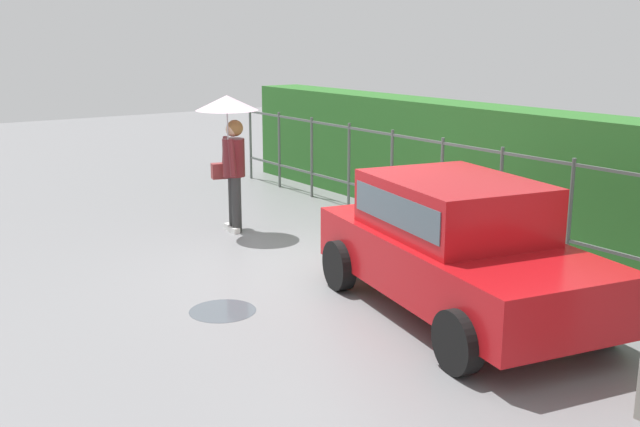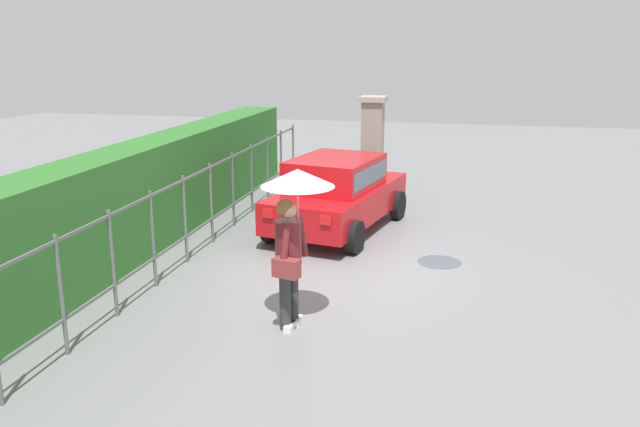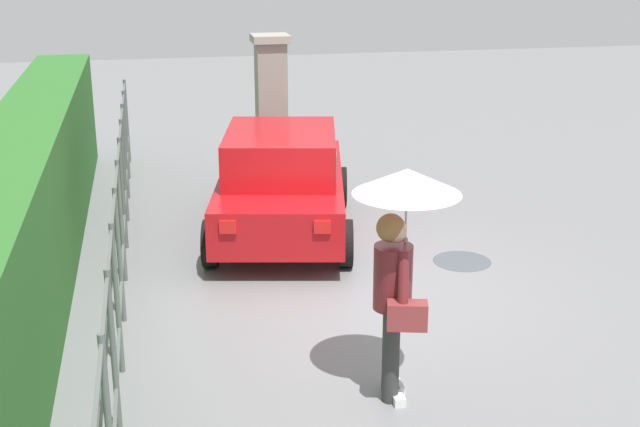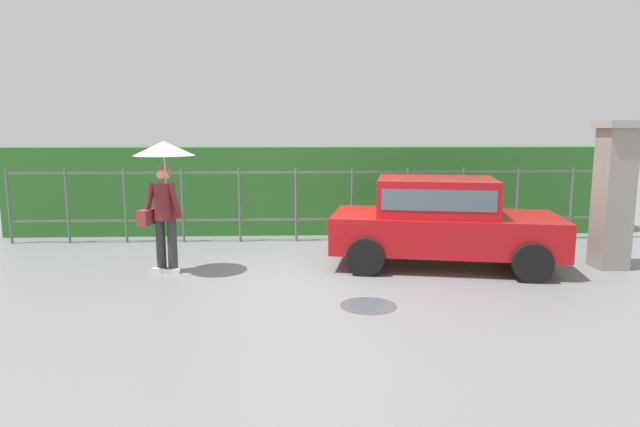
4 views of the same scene
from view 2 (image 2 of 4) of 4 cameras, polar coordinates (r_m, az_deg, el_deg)
The scene contains 7 objects.
ground_plane at distance 10.85m, azimuth 1.56°, elevation -4.60°, with size 40.00×40.00×0.00m, color slate.
car at distance 12.62m, azimuth 1.53°, elevation 2.00°, with size 3.96×2.43×1.48m.
pedestrian at distance 8.13m, azimuth -2.36°, elevation 0.09°, with size 0.94×0.94×2.10m.
gate_pillar at distance 15.16m, azimuth 4.64°, elevation 5.84°, with size 0.60×0.60×2.42m.
fence_section at distance 11.51m, azimuth -10.68°, elevation 0.57°, with size 12.67×0.05×1.50m.
hedge_row at distance 11.93m, azimuth -15.30°, elevation 1.42°, with size 13.62×0.90×1.90m, color #2D6B28.
puddle_near at distance 11.19m, azimuth 10.51°, elevation -4.24°, with size 0.74×0.74×0.00m, color #4C545B.
Camera 2 is at (-10.03, -2.00, 3.63)m, focal length 36.22 mm.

